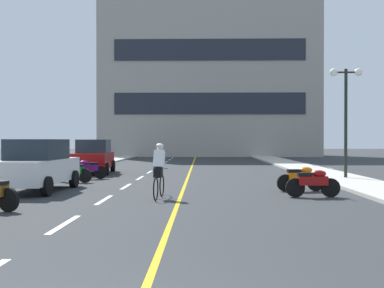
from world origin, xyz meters
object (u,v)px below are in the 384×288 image
at_px(street_lamp_mid, 346,97).
at_px(cyclist_rider, 159,169).
at_px(motorcycle_6, 73,171).
at_px(motorcycle_4, 313,182).
at_px(motorcycle_7, 88,169).
at_px(parked_car_near, 38,165).
at_px(motorcycle_5, 301,178).
at_px(parked_car_mid, 94,156).

height_order(street_lamp_mid, cyclist_rider, street_lamp_mid).
distance_m(motorcycle_6, cyclist_rider, 6.61).
relative_size(motorcycle_4, motorcycle_7, 1.01).
relative_size(street_lamp_mid, parked_car_near, 1.15).
height_order(street_lamp_mid, motorcycle_5, street_lamp_mid).
bearing_deg(cyclist_rider, parked_car_near, 158.16).
relative_size(parked_car_near, motorcycle_6, 2.55).
height_order(parked_car_mid, motorcycle_5, parked_car_mid).
bearing_deg(cyclist_rider, motorcycle_4, 3.22).
height_order(motorcycle_5, motorcycle_7, same).
distance_m(street_lamp_mid, motorcycle_5, 6.37).
distance_m(street_lamp_mid, parked_car_near, 13.39).
height_order(parked_car_mid, motorcycle_4, parked_car_mid).
relative_size(parked_car_mid, motorcycle_4, 2.54).
distance_m(motorcycle_5, cyclist_rider, 5.20).
relative_size(street_lamp_mid, parked_car_mid, 1.13).
relative_size(street_lamp_mid, motorcycle_7, 2.91).
distance_m(motorcycle_5, motorcycle_7, 9.94).
xyz_separation_m(parked_car_mid, motorcycle_7, (0.57, -3.59, -0.44)).
height_order(parked_car_near, parked_car_mid, same).
relative_size(parked_car_near, motorcycle_4, 2.50).
relative_size(parked_car_near, motorcycle_7, 2.54).
bearing_deg(motorcycle_4, motorcycle_7, 143.08).
bearing_deg(motorcycle_6, motorcycle_5, -19.64).
bearing_deg(motorcycle_6, street_lamp_mid, 6.86).
distance_m(parked_car_near, motorcycle_4, 9.35).
xyz_separation_m(street_lamp_mid, parked_car_near, (-12.18, -4.81, -2.80)).
distance_m(motorcycle_4, motorcycle_7, 10.89).
relative_size(motorcycle_5, motorcycle_6, 1.02).
bearing_deg(motorcycle_6, motorcycle_7, 82.29).
distance_m(parked_car_mid, motorcycle_6, 5.28).
xyz_separation_m(parked_car_near, motorcycle_6, (0.29, 3.38, -0.44)).
bearing_deg(cyclist_rider, motorcycle_5, 22.34).
height_order(parked_car_near, motorcycle_4, parked_car_near).
bearing_deg(parked_car_near, motorcycle_5, 1.26).
xyz_separation_m(street_lamp_mid, motorcycle_6, (-11.89, -1.43, -3.24)).
relative_size(street_lamp_mid, motorcycle_6, 2.93).
height_order(motorcycle_7, cyclist_rider, cyclist_rider).
height_order(street_lamp_mid, parked_car_near, street_lamp_mid).
xyz_separation_m(parked_car_near, cyclist_rider, (4.41, -1.77, -0.03)).
relative_size(parked_car_mid, cyclist_rider, 2.44).
xyz_separation_m(motorcycle_4, cyclist_rider, (-4.81, -0.27, 0.41)).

